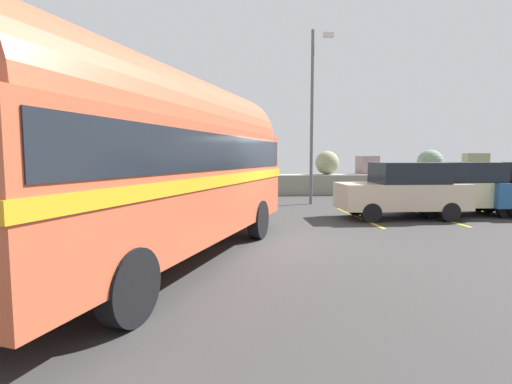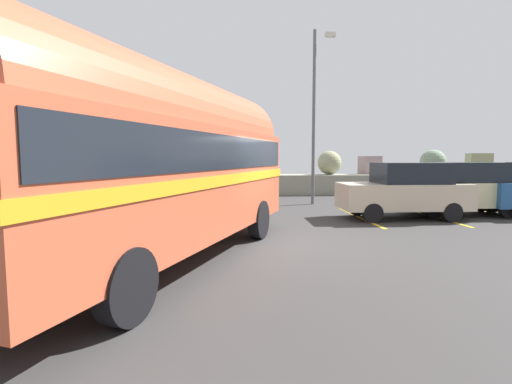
{
  "view_description": "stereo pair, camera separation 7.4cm",
  "coord_description": "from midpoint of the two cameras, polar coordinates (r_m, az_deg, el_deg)",
  "views": [
    {
      "loc": [
        -1.01,
        -8.99,
        2.06
      ],
      "look_at": [
        -0.33,
        -0.98,
        1.32
      ],
      "focal_mm": 26.66,
      "sensor_mm": 36.0,
      "label": 1
    },
    {
      "loc": [
        -0.94,
        -9.0,
        2.06
      ],
      "look_at": [
        -0.33,
        -0.98,
        1.32
      ],
      "focal_mm": 26.66,
      "sensor_mm": 36.0,
      "label": 2
    }
  ],
  "objects": [
    {
      "name": "parking_lines",
      "position": [
        15.96,
        32.74,
        -2.92
      ],
      "size": [
        10.52,
        4.4,
        0.01
      ],
      "color": "yellow",
      "rests_on": "ground"
    },
    {
      "name": "parked_car_nearest",
      "position": [
        13.5,
        21.01,
        0.28
      ],
      "size": [
        4.13,
        1.79,
        1.86
      ],
      "rotation": [
        0.0,
        0.0,
        1.55
      ],
      "color": "black",
      "rests_on": "ground"
    },
    {
      "name": "breakwater",
      "position": [
        20.89,
        -0.74,
        1.54
      ],
      "size": [
        31.36,
        2.3,
        2.48
      ],
      "color": "gray",
      "rests_on": "ground"
    },
    {
      "name": "lamp_post",
      "position": [
        16.87,
        8.53,
        12.2
      ],
      "size": [
        1.03,
        0.49,
        7.41
      ],
      "color": "#5B5B60",
      "rests_on": "ground"
    },
    {
      "name": "parked_car_middle",
      "position": [
        15.18,
        28.01,
        0.52
      ],
      "size": [
        4.15,
        1.84,
        1.86
      ],
      "rotation": [
        0.0,
        0.0,
        1.54
      ],
      "color": "black",
      "rests_on": "ground"
    },
    {
      "name": "vintage_coach",
      "position": [
        7.5,
        -14.14,
        5.03
      ],
      "size": [
        5.53,
        8.84,
        3.7
      ],
      "rotation": [
        0.0,
        0.0,
        -0.4
      ],
      "color": "black",
      "rests_on": "ground"
    },
    {
      "name": "ground",
      "position": [
        9.28,
        1.27,
        -7.52
      ],
      "size": [
        32.0,
        26.0,
        0.02
      ],
      "color": "#353333"
    }
  ]
}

